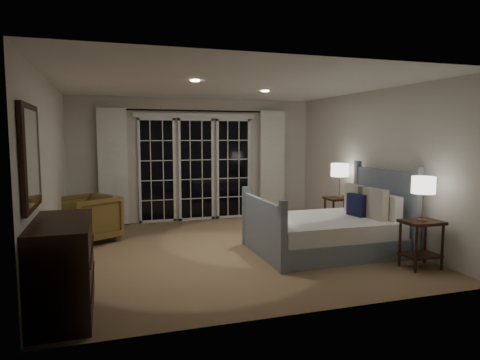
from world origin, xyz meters
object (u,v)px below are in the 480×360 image
object	(u,v)px
nightstand_right	(339,209)
dresser	(63,267)
bed	(330,231)
lamp_left	(423,186)
lamp_right	(340,170)
armchair	(87,219)
nightstand_left	(421,237)

from	to	relation	value
nightstand_right	dresser	bearing A→B (deg)	-152.35
bed	lamp_left	world-z (taller)	bed
lamp_left	dresser	size ratio (longest dim) A/B	0.45
lamp_right	dresser	world-z (taller)	lamp_right
nightstand_right	lamp_right	size ratio (longest dim) A/B	1.02
nightstand_right	armchair	xyz separation A→B (m)	(-4.36, 0.56, -0.03)
nightstand_right	dresser	world-z (taller)	dresser
bed	nightstand_right	distance (m)	1.42
nightstand_right	lamp_right	bearing A→B (deg)	180.00
armchair	dresser	xyz separation A→B (m)	(-0.13, -2.91, 0.07)
nightstand_left	lamp_left	xyz separation A→B (m)	(-0.00, 0.00, 0.68)
nightstand_left	lamp_left	size ratio (longest dim) A/B	1.10
nightstand_left	nightstand_right	bearing A→B (deg)	87.35
bed	dresser	size ratio (longest dim) A/B	1.61
nightstand_right	armchair	distance (m)	4.39
bed	nightstand_right	size ratio (longest dim) A/B	3.35
armchair	lamp_left	bearing A→B (deg)	24.32
nightstand_right	lamp_left	xyz separation A→B (m)	(-0.10, -2.25, 0.69)
lamp_left	lamp_right	distance (m)	2.25
armchair	nightstand_left	bearing A→B (deg)	24.32
nightstand_left	lamp_right	distance (m)	2.36
lamp_left	dresser	xyz separation A→B (m)	(-4.38, -0.10, -0.64)
lamp_left	armchair	bearing A→B (deg)	146.49
nightstand_left	nightstand_right	xyz separation A→B (m)	(0.10, 2.25, -0.01)
nightstand_left	lamp_left	bearing A→B (deg)	153.43
bed	lamp_right	xyz separation A→B (m)	(0.84, 1.14, 0.81)
nightstand_left	nightstand_right	distance (m)	2.25
bed	dresser	bearing A→B (deg)	-161.70
lamp_right	dresser	distance (m)	5.11
armchair	bed	bearing A→B (deg)	31.97
nightstand_right	lamp_left	distance (m)	2.36
bed	lamp_left	size ratio (longest dim) A/B	3.62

